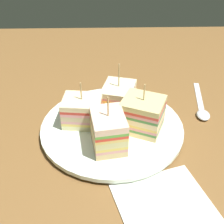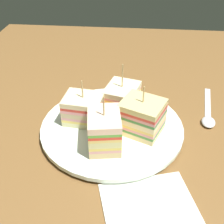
# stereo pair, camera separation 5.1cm
# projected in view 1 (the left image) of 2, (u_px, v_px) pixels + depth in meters

# --- Properties ---
(ground_plane) EXTENTS (1.17, 0.88, 0.02)m
(ground_plane) POSITION_uv_depth(u_px,v_px,m) (112.00, 134.00, 0.54)
(ground_plane) COLOR brown
(plate) EXTENTS (0.27, 0.27, 0.01)m
(plate) POSITION_uv_depth(u_px,v_px,m) (112.00, 127.00, 0.53)
(plate) COLOR white
(plate) RESTS_ON ground_plane
(sandwich_wedge_0) EXTENTS (0.07, 0.08, 0.09)m
(sandwich_wedge_0) POSITION_uv_depth(u_px,v_px,m) (83.00, 111.00, 0.52)
(sandwich_wedge_0) COLOR beige
(sandwich_wedge_0) RESTS_ON plate
(sandwich_wedge_1) EXTENTS (0.08, 0.06, 0.10)m
(sandwich_wedge_1) POSITION_uv_depth(u_px,v_px,m) (108.00, 131.00, 0.47)
(sandwich_wedge_1) COLOR #DAB67D
(sandwich_wedge_1) RESTS_ON plate
(sandwich_wedge_2) EXTENTS (0.09, 0.09, 0.09)m
(sandwich_wedge_2) POSITION_uv_depth(u_px,v_px,m) (142.00, 114.00, 0.50)
(sandwich_wedge_2) COLOR beige
(sandwich_wedge_2) RESTS_ON plate
(sandwich_wedge_3) EXTENTS (0.08, 0.08, 0.10)m
(sandwich_wedge_3) POSITION_uv_depth(u_px,v_px,m) (118.00, 98.00, 0.56)
(sandwich_wedge_3) COLOR beige
(sandwich_wedge_3) RESTS_ON plate
(chip_pile) EXTENTS (0.07, 0.07, 0.02)m
(chip_pile) POSITION_uv_depth(u_px,v_px,m) (118.00, 122.00, 0.52)
(chip_pile) COLOR #EFC36E
(chip_pile) RESTS_ON plate
(spoon) EXTENTS (0.16, 0.05, 0.01)m
(spoon) POSITION_uv_depth(u_px,v_px,m) (202.00, 110.00, 0.59)
(spoon) COLOR silver
(spoon) RESTS_ON ground_plane
(napkin) EXTENTS (0.15, 0.16, 0.01)m
(napkin) POSITION_uv_depth(u_px,v_px,m) (164.00, 203.00, 0.40)
(napkin) COLOR white
(napkin) RESTS_ON ground_plane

